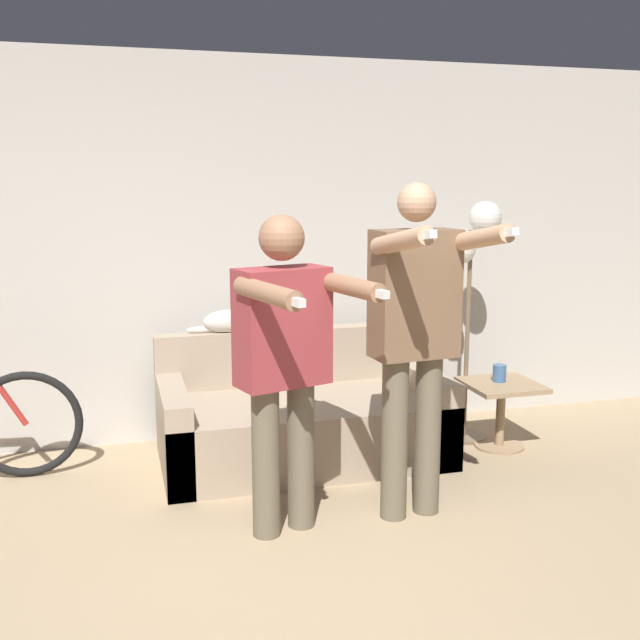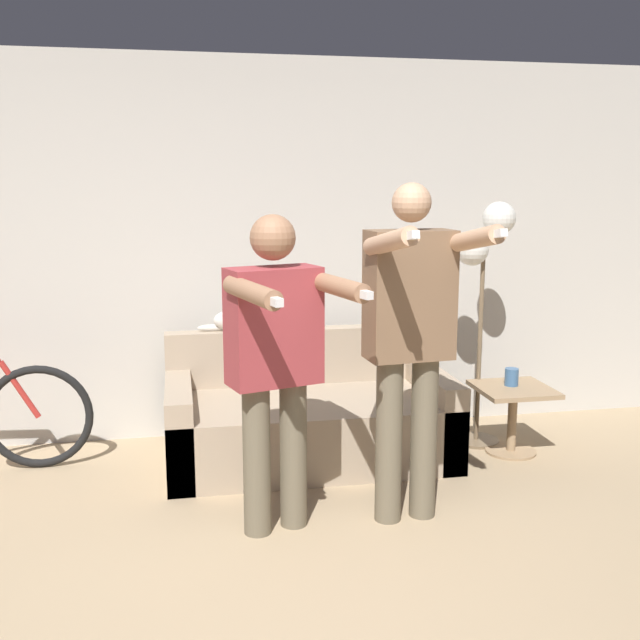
{
  "view_description": "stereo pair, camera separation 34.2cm",
  "coord_description": "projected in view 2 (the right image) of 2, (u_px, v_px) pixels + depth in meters",
  "views": [
    {
      "loc": [
        -0.72,
        -2.34,
        1.78
      ],
      "look_at": [
        0.4,
        1.64,
        1.0
      ],
      "focal_mm": 42.0,
      "sensor_mm": 36.0,
      "label": 1
    },
    {
      "loc": [
        -0.38,
        -2.42,
        1.78
      ],
      "look_at": [
        0.4,
        1.64,
        1.0
      ],
      "focal_mm": 42.0,
      "sensor_mm": 36.0,
      "label": 2
    }
  ],
  "objects": [
    {
      "name": "couch",
      "position": [
        308.0,
        419.0,
        4.83
      ],
      "size": [
        1.8,
        0.93,
        0.79
      ],
      "color": "tan",
      "rests_on": "ground_plane"
    },
    {
      "name": "wall_back",
      "position": [
        233.0,
        251.0,
        5.15
      ],
      "size": [
        10.0,
        0.05,
        2.6
      ],
      "color": "beige",
      "rests_on": "ground_plane"
    },
    {
      "name": "side_table",
      "position": [
        513.0,
        405.0,
        4.91
      ],
      "size": [
        0.47,
        0.47,
        0.45
      ],
      "color": "#A38460",
      "rests_on": "ground_plane"
    },
    {
      "name": "cup",
      "position": [
        512.0,
        377.0,
        4.91
      ],
      "size": [
        0.09,
        0.09,
        0.11
      ],
      "color": "#3D6693",
      "rests_on": "side_table"
    },
    {
      "name": "floor_lamp",
      "position": [
        485.0,
        257.0,
        4.93
      ],
      "size": [
        0.4,
        0.31,
        1.64
      ],
      "color": "#756047",
      "rests_on": "ground_plane"
    },
    {
      "name": "person_right",
      "position": [
        410.0,
        330.0,
        3.81
      ],
      "size": [
        0.55,
        0.7,
        1.77
      ],
      "rotation": [
        0.0,
        0.0,
        0.09
      ],
      "color": "#6B604C",
      "rests_on": "ground_plane"
    },
    {
      "name": "cat",
      "position": [
        243.0,
        319.0,
        4.99
      ],
      "size": [
        0.49,
        0.13,
        0.18
      ],
      "color": "silver",
      "rests_on": "couch"
    },
    {
      "name": "person_left",
      "position": [
        276.0,
        352.0,
        3.69
      ],
      "size": [
        0.64,
        0.77,
        1.62
      ],
      "rotation": [
        0.0,
        0.0,
        0.28
      ],
      "color": "#6B604C",
      "rests_on": "ground_plane"
    }
  ]
}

